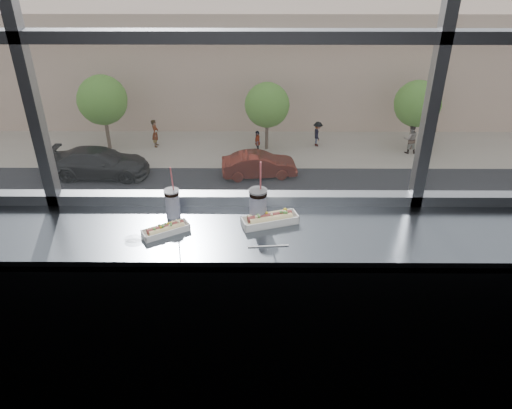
{
  "coord_description": "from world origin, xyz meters",
  "views": [
    {
      "loc": [
        0.13,
        -0.91,
        2.49
      ],
      "look_at": [
        0.12,
        1.23,
        1.25
      ],
      "focal_mm": 35.0,
      "sensor_mm": 36.0,
      "label": 1
    }
  ],
  "objects_px": {
    "loose_straw": "(268,246)",
    "car_far_a": "(99,158)",
    "wrapper": "(134,239)",
    "pedestrian_d": "(411,136)",
    "pedestrian_a": "(155,130)",
    "car_near_b": "(124,234)",
    "pedestrian_c": "(318,132)",
    "tree_right": "(417,104)",
    "car_near_c": "(298,238)",
    "tree_center": "(267,105)",
    "hotdog_tray_left": "(166,229)",
    "soda_cup_left": "(172,202)",
    "tree_left": "(102,100)",
    "soda_cup_right": "(258,204)",
    "car_far_b": "(259,161)",
    "pedestrian_b": "(257,140)",
    "car_near_d": "(458,235)",
    "hotdog_tray_right": "(270,219)"
  },
  "relations": [
    {
      "from": "car_far_b",
      "to": "pedestrian_d",
      "type": "distance_m",
      "value": 10.29
    },
    {
      "from": "soda_cup_left",
      "to": "pedestrian_b",
      "type": "bearing_deg",
      "value": 89.2
    },
    {
      "from": "wrapper",
      "to": "pedestrian_c",
      "type": "bearing_deg",
      "value": 81.08
    },
    {
      "from": "car_near_b",
      "to": "pedestrian_c",
      "type": "height_order",
      "value": "car_near_b"
    },
    {
      "from": "soda_cup_left",
      "to": "car_far_a",
      "type": "height_order",
      "value": "soda_cup_left"
    },
    {
      "from": "pedestrian_b",
      "to": "car_near_d",
      "type": "bearing_deg",
      "value": 38.45
    },
    {
      "from": "soda_cup_right",
      "to": "car_far_a",
      "type": "distance_m",
      "value": 28.18
    },
    {
      "from": "car_far_a",
      "to": "hotdog_tray_left",
      "type": "bearing_deg",
      "value": -158.16
    },
    {
      "from": "tree_left",
      "to": "pedestrian_d",
      "type": "bearing_deg",
      "value": -1.78
    },
    {
      "from": "tree_center",
      "to": "hotdog_tray_left",
      "type": "bearing_deg",
      "value": -92.03
    },
    {
      "from": "car_near_c",
      "to": "pedestrian_b",
      "type": "distance_m",
      "value": 11.39
    },
    {
      "from": "car_near_d",
      "to": "tree_center",
      "type": "xyz_separation_m",
      "value": [
        -8.32,
        12.0,
        1.82
      ]
    },
    {
      "from": "loose_straw",
      "to": "tree_right",
      "type": "bearing_deg",
      "value": 66.02
    },
    {
      "from": "loose_straw",
      "to": "car_far_a",
      "type": "bearing_deg",
      "value": 106.35
    },
    {
      "from": "pedestrian_c",
      "to": "pedestrian_b",
      "type": "xyz_separation_m",
      "value": [
        -3.99,
        -1.29,
        -0.06
      ]
    },
    {
      "from": "hotdog_tray_left",
      "to": "tree_right",
      "type": "relative_size",
      "value": 0.05
    },
    {
      "from": "car_far_a",
      "to": "tree_center",
      "type": "relative_size",
      "value": 1.49
    },
    {
      "from": "car_near_d",
      "to": "car_far_b",
      "type": "bearing_deg",
      "value": 45.92
    },
    {
      "from": "loose_straw",
      "to": "wrapper",
      "type": "height_order",
      "value": "wrapper"
    },
    {
      "from": "hotdog_tray_left",
      "to": "loose_straw",
      "type": "bearing_deg",
      "value": -42.87
    },
    {
      "from": "car_near_d",
      "to": "pedestrian_d",
      "type": "bearing_deg",
      "value": -6.39
    },
    {
      "from": "hotdog_tray_left",
      "to": "pedestrian_a",
      "type": "height_order",
      "value": "hotdog_tray_left"
    },
    {
      "from": "hotdog_tray_right",
      "to": "tree_center",
      "type": "relative_size",
      "value": 0.07
    },
    {
      "from": "car_near_d",
      "to": "pedestrian_b",
      "type": "xyz_separation_m",
      "value": [
        -8.92,
        11.24,
        -0.24
      ]
    },
    {
      "from": "loose_straw",
      "to": "car_near_b",
      "type": "relative_size",
      "value": 0.03
    },
    {
      "from": "hotdog_tray_left",
      "to": "car_far_a",
      "type": "xyz_separation_m",
      "value": [
        -8.85,
        24.31,
        -10.95
      ]
    },
    {
      "from": "loose_straw",
      "to": "car_near_c",
      "type": "distance_m",
      "value": 19.88
    },
    {
      "from": "hotdog_tray_right",
      "to": "wrapper",
      "type": "relative_size",
      "value": 3.16
    },
    {
      "from": "soda_cup_left",
      "to": "car_near_c",
      "type": "distance_m",
      "value": 19.75
    },
    {
      "from": "loose_straw",
      "to": "pedestrian_a",
      "type": "relative_size",
      "value": 0.09
    },
    {
      "from": "pedestrian_c",
      "to": "tree_center",
      "type": "xyz_separation_m",
      "value": [
        -3.39,
        -0.52,
        1.99
      ]
    },
    {
      "from": "loose_straw",
      "to": "tree_center",
      "type": "height_order",
      "value": "loose_straw"
    },
    {
      "from": "soda_cup_left",
      "to": "pedestrian_a",
      "type": "bearing_deg",
      "value": 102.61
    },
    {
      "from": "pedestrian_a",
      "to": "car_near_c",
      "type": "bearing_deg",
      "value": -145.24
    },
    {
      "from": "pedestrian_c",
      "to": "car_near_c",
      "type": "bearing_deg",
      "value": 170.18
    },
    {
      "from": "tree_center",
      "to": "car_near_c",
      "type": "bearing_deg",
      "value": -84.2
    },
    {
      "from": "car_near_d",
      "to": "tree_right",
      "type": "relative_size",
      "value": 1.5
    },
    {
      "from": "loose_straw",
      "to": "car_far_a",
      "type": "xyz_separation_m",
      "value": [
        -9.37,
        24.42,
        -10.93
      ]
    },
    {
      "from": "car_far_a",
      "to": "loose_straw",
      "type": "bearing_deg",
      "value": -157.19
    },
    {
      "from": "pedestrian_a",
      "to": "tree_center",
      "type": "relative_size",
      "value": 0.5
    },
    {
      "from": "loose_straw",
      "to": "car_far_a",
      "type": "distance_m",
      "value": 28.35
    },
    {
      "from": "pedestrian_a",
      "to": "tree_center",
      "type": "distance_m",
      "value": 7.61
    },
    {
      "from": "pedestrian_d",
      "to": "pedestrian_a",
      "type": "bearing_deg",
      "value": -3.39
    },
    {
      "from": "soda_cup_right",
      "to": "tree_left",
      "type": "distance_m",
      "value": 31.16
    },
    {
      "from": "pedestrian_d",
      "to": "tree_right",
      "type": "xyz_separation_m",
      "value": [
        0.27,
        0.61,
        1.94
      ]
    },
    {
      "from": "loose_straw",
      "to": "pedestrian_a",
      "type": "height_order",
      "value": "loose_straw"
    },
    {
      "from": "wrapper",
      "to": "car_far_a",
      "type": "relative_size",
      "value": 0.01
    },
    {
      "from": "car_far_a",
      "to": "pedestrian_c",
      "type": "bearing_deg",
      "value": -69.31
    },
    {
      "from": "car_near_c",
      "to": "car_near_b",
      "type": "bearing_deg",
      "value": 95.89
    },
    {
      "from": "tree_left",
      "to": "soda_cup_right",
      "type": "bearing_deg",
      "value": -70.72
    }
  ]
}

